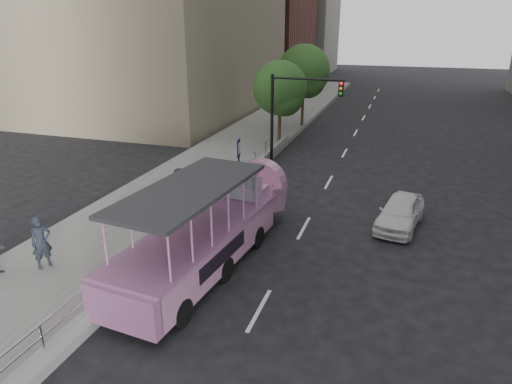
{
  "coord_description": "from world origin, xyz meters",
  "views": [
    {
      "loc": [
        4.47,
        -12.83,
        8.01
      ],
      "look_at": [
        -0.55,
        2.39,
        1.98
      ],
      "focal_mm": 32.0,
      "sensor_mm": 36.0,
      "label": 1
    }
  ],
  "objects_px": {
    "car": "(400,212)",
    "street_tree_far": "(305,73)",
    "traffic_signal": "(292,105)",
    "pedestrian_near": "(41,242)",
    "duck_boat": "(212,229)",
    "pedestrian_far": "(180,189)",
    "street_tree_near": "(281,90)",
    "parking_sign": "(239,159)"
  },
  "relations": [
    {
      "from": "pedestrian_near",
      "to": "duck_boat",
      "type": "bearing_deg",
      "value": -33.65
    },
    {
      "from": "car",
      "to": "traffic_signal",
      "type": "xyz_separation_m",
      "value": [
        -6.41,
        7.11,
        2.86
      ]
    },
    {
      "from": "duck_boat",
      "to": "pedestrian_near",
      "type": "distance_m",
      "value": 5.62
    },
    {
      "from": "car",
      "to": "street_tree_far",
      "type": "height_order",
      "value": "street_tree_far"
    },
    {
      "from": "pedestrian_near",
      "to": "traffic_signal",
      "type": "bearing_deg",
      "value": 9.67
    },
    {
      "from": "car",
      "to": "parking_sign",
      "type": "height_order",
      "value": "parking_sign"
    },
    {
      "from": "pedestrian_near",
      "to": "pedestrian_far",
      "type": "xyz_separation_m",
      "value": [
        2.1,
        5.81,
        0.05
      ]
    },
    {
      "from": "duck_boat",
      "to": "street_tree_far",
      "type": "relative_size",
      "value": 1.52
    },
    {
      "from": "pedestrian_far",
      "to": "parking_sign",
      "type": "bearing_deg",
      "value": 2.95
    },
    {
      "from": "pedestrian_far",
      "to": "street_tree_near",
      "type": "xyz_separation_m",
      "value": [
        1.02,
        12.43,
        2.56
      ]
    },
    {
      "from": "traffic_signal",
      "to": "street_tree_near",
      "type": "relative_size",
      "value": 0.91
    },
    {
      "from": "duck_boat",
      "to": "pedestrian_near",
      "type": "xyz_separation_m",
      "value": [
        -4.91,
        -2.72,
        0.02
      ]
    },
    {
      "from": "parking_sign",
      "to": "street_tree_far",
      "type": "distance_m",
      "value": 14.99
    },
    {
      "from": "street_tree_near",
      "to": "street_tree_far",
      "type": "xyz_separation_m",
      "value": [
        0.2,
        6.0,
        0.49
      ]
    },
    {
      "from": "duck_boat",
      "to": "traffic_signal",
      "type": "xyz_separation_m",
      "value": [
        -0.2,
        12.09,
        2.31
      ]
    },
    {
      "from": "pedestrian_far",
      "to": "street_tree_near",
      "type": "bearing_deg",
      "value": 18.13
    },
    {
      "from": "pedestrian_near",
      "to": "parking_sign",
      "type": "xyz_separation_m",
      "value": [
        3.42,
        9.48,
        0.49
      ]
    },
    {
      "from": "duck_boat",
      "to": "pedestrian_near",
      "type": "bearing_deg",
      "value": -150.97
    },
    {
      "from": "traffic_signal",
      "to": "car",
      "type": "bearing_deg",
      "value": -47.96
    },
    {
      "from": "car",
      "to": "pedestrian_near",
      "type": "xyz_separation_m",
      "value": [
        -11.12,
        -7.7,
        0.56
      ]
    },
    {
      "from": "car",
      "to": "duck_boat",
      "type": "bearing_deg",
      "value": -131.13
    },
    {
      "from": "pedestrian_far",
      "to": "street_tree_far",
      "type": "distance_m",
      "value": 18.72
    },
    {
      "from": "car",
      "to": "pedestrian_far",
      "type": "bearing_deg",
      "value": -158.01
    },
    {
      "from": "traffic_signal",
      "to": "street_tree_near",
      "type": "height_order",
      "value": "street_tree_near"
    },
    {
      "from": "pedestrian_far",
      "to": "street_tree_near",
      "type": "relative_size",
      "value": 0.33
    },
    {
      "from": "pedestrian_near",
      "to": "street_tree_far",
      "type": "bearing_deg",
      "value": 19.53
    },
    {
      "from": "car",
      "to": "street_tree_near",
      "type": "xyz_separation_m",
      "value": [
        -8.01,
        10.54,
        3.18
      ]
    },
    {
      "from": "car",
      "to": "traffic_signal",
      "type": "distance_m",
      "value": 9.99
    },
    {
      "from": "traffic_signal",
      "to": "street_tree_near",
      "type": "distance_m",
      "value": 3.8
    },
    {
      "from": "pedestrian_near",
      "to": "traffic_signal",
      "type": "xyz_separation_m",
      "value": [
        4.71,
        14.81,
        2.3
      ]
    },
    {
      "from": "car",
      "to": "street_tree_far",
      "type": "bearing_deg",
      "value": 125.45
    },
    {
      "from": "street_tree_near",
      "to": "duck_boat",
      "type": "bearing_deg",
      "value": -83.4
    },
    {
      "from": "pedestrian_near",
      "to": "street_tree_near",
      "type": "distance_m",
      "value": 18.69
    },
    {
      "from": "street_tree_near",
      "to": "pedestrian_near",
      "type": "bearing_deg",
      "value": -99.69
    },
    {
      "from": "duck_boat",
      "to": "street_tree_far",
      "type": "xyz_separation_m",
      "value": [
        -1.59,
        21.51,
        3.12
      ]
    },
    {
      "from": "pedestrian_far",
      "to": "pedestrian_near",
      "type": "bearing_deg",
      "value": -177.01
    },
    {
      "from": "pedestrian_far",
      "to": "street_tree_far",
      "type": "relative_size",
      "value": 0.3
    },
    {
      "from": "duck_boat",
      "to": "parking_sign",
      "type": "relative_size",
      "value": 3.65
    },
    {
      "from": "duck_boat",
      "to": "traffic_signal",
      "type": "relative_size",
      "value": 1.89
    },
    {
      "from": "traffic_signal",
      "to": "street_tree_near",
      "type": "bearing_deg",
      "value": 114.98
    },
    {
      "from": "duck_boat",
      "to": "parking_sign",
      "type": "xyz_separation_m",
      "value": [
        -1.49,
        6.75,
        0.51
      ]
    },
    {
      "from": "car",
      "to": "street_tree_near",
      "type": "distance_m",
      "value": 13.61
    }
  ]
}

